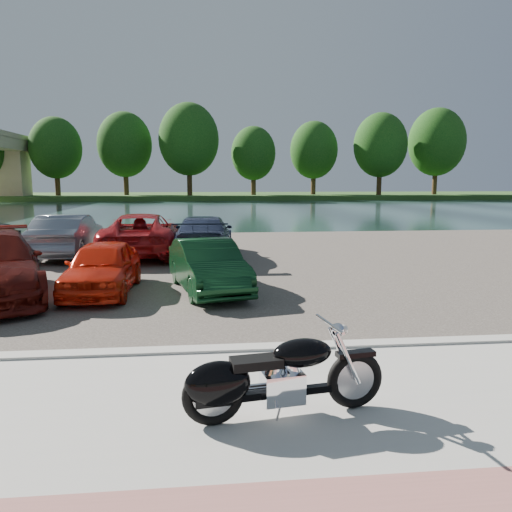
% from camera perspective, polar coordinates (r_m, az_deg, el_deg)
% --- Properties ---
extents(ground, '(200.00, 200.00, 0.00)m').
position_cam_1_polar(ground, '(6.22, 5.48, -17.27)').
color(ground, '#595447').
rests_on(ground, ground).
extents(promenade, '(60.00, 6.00, 0.10)m').
position_cam_1_polar(promenade, '(5.33, 7.77, -21.41)').
color(promenade, beige).
rests_on(promenade, ground).
extents(kerb, '(60.00, 0.30, 0.14)m').
position_cam_1_polar(kerb, '(8.01, 2.61, -10.61)').
color(kerb, beige).
rests_on(kerb, ground).
extents(parking_lot, '(60.00, 18.00, 0.04)m').
position_cam_1_polar(parking_lot, '(16.73, -2.00, -0.59)').
color(parking_lot, '#3D3831').
rests_on(parking_lot, ground).
extents(river, '(120.00, 40.00, 0.00)m').
position_cam_1_polar(river, '(45.57, -4.57, 5.24)').
color(river, '#1B312E').
rests_on(river, ground).
extents(far_bank, '(120.00, 24.00, 0.60)m').
position_cam_1_polar(far_bank, '(77.52, -5.19, 6.86)').
color(far_bank, '#274518').
rests_on(far_bank, ground).
extents(far_trees, '(70.25, 10.68, 12.52)m').
position_cam_1_polar(far_trees, '(71.64, -1.62, 12.50)').
color(far_trees, '#3C2916').
rests_on(far_trees, far_bank).
extents(motorcycle, '(2.32, 0.79, 1.05)m').
position_cam_1_polar(motorcycle, '(5.63, 1.33, -13.81)').
color(motorcycle, black).
rests_on(motorcycle, promenade).
extents(car_4, '(1.52, 3.69, 1.25)m').
position_cam_1_polar(car_4, '(12.40, -17.16, -1.22)').
color(car_4, red).
rests_on(car_4, parking_lot).
extents(car_5, '(2.11, 3.98, 1.25)m').
position_cam_1_polar(car_5, '(12.07, -5.52, -1.15)').
color(car_5, '#0D3318').
rests_on(car_5, parking_lot).
extents(car_9, '(1.59, 4.53, 1.49)m').
position_cam_1_polar(car_9, '(18.70, -20.68, 2.20)').
color(car_9, slate).
rests_on(car_9, parking_lot).
extents(car_10, '(2.61, 5.49, 1.51)m').
position_cam_1_polar(car_10, '(18.20, -12.92, 2.41)').
color(car_10, maroon).
rests_on(car_10, parking_lot).
extents(car_11, '(2.23, 5.05, 1.44)m').
position_cam_1_polar(car_11, '(17.61, -6.03, 2.27)').
color(car_11, '#27304B').
rests_on(car_11, parking_lot).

